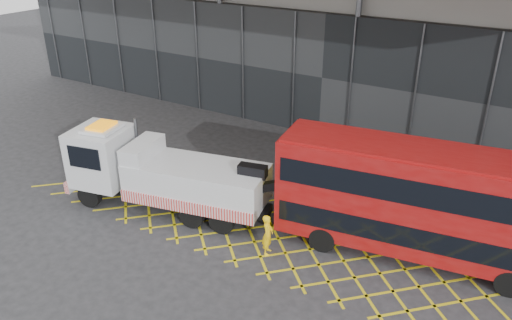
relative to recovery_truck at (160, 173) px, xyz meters
The scene contains 5 objects.
ground_plane 2.50m from the recovery_truck, 59.93° to the left, with size 120.00×120.00×0.00m, color #29292C.
road_markings 6.08m from the recovery_truck, 13.82° to the left, with size 26.36×7.16×0.01m.
recovery_truck is the anchor object (origin of this frame).
bus_towed 12.43m from the recovery_truck, 12.21° to the left, with size 12.54×4.58×4.99m.
worker 6.61m from the recovery_truck, ahead, with size 0.69×0.45×1.89m, color yellow.
Camera 1 is at (14.62, -17.54, 13.17)m, focal length 35.00 mm.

